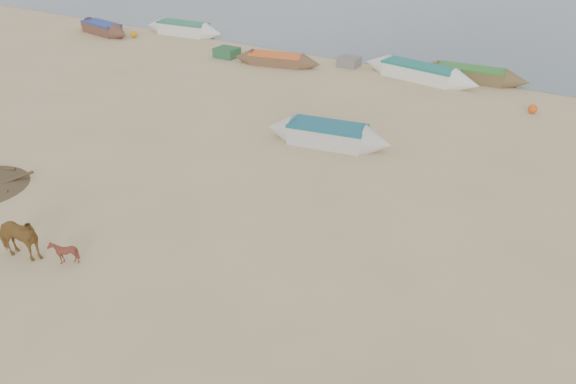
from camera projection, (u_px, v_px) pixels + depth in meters
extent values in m
plane|color=tan|center=(214.00, 282.00, 15.71)|extent=(140.00, 140.00, 0.00)
imported|color=brown|center=(17.00, 238.00, 16.34)|extent=(1.83, 1.11, 1.44)
imported|color=maroon|center=(63.00, 252.00, 16.34)|extent=(0.73, 0.67, 0.74)
cube|color=#295B36|center=(227.00, 53.00, 35.79)|extent=(1.40, 1.20, 0.60)
sphere|color=#D85514|center=(533.00, 109.00, 27.11)|extent=(0.44, 0.44, 0.44)
cube|color=slate|center=(349.00, 62.00, 34.02)|extent=(1.20, 1.10, 0.56)
sphere|color=orange|center=(134.00, 34.00, 40.36)|extent=(0.48, 0.48, 0.48)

